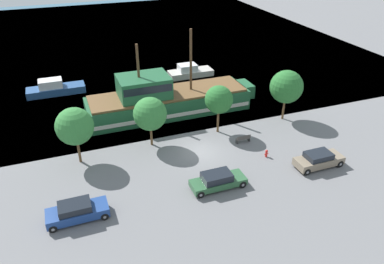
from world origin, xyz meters
The scene contains 14 objects.
ground_plane centered at (0.00, 0.00, 0.00)m, with size 160.00×160.00×0.00m, color slate.
water_surface centered at (0.00, 44.00, 0.00)m, with size 80.00×80.00×0.00m, color #38667F.
pirate_ship centered at (-0.70, 9.50, 1.73)m, with size 20.17×5.32×9.67m.
moored_boat_dockside centered at (6.19, 19.80, 0.67)m, with size 6.45×2.50×1.81m.
moored_boat_outer centered at (-12.67, 20.02, 0.73)m, with size 7.36×2.38×2.00m.
parked_car_curb_front centered at (-12.34, -5.59, 0.73)m, with size 4.62×1.88×1.49m.
parked_car_curb_mid centered at (-0.74, -5.79, 0.71)m, with size 4.77×1.82×1.44m.
parked_car_curb_rear centered at (9.26, -6.19, 0.74)m, with size 4.58×1.84×1.48m.
fire_hydrant centered at (5.61, -3.09, 0.41)m, with size 0.42×0.25×0.76m.
bench_promenade_east centered at (4.75, 0.10, 0.43)m, with size 1.52×0.45×0.85m.
tree_row_east centered at (-11.31, 2.37, 3.81)m, with size 3.45×3.45×5.54m.
tree_row_mideast centered at (-4.16, 3.01, 3.49)m, with size 3.32×3.32×5.16m.
tree_row_midwest centered at (3.24, 3.12, 3.79)m, with size 2.95×2.95×5.28m.
tree_row_west centered at (11.48, 3.27, 3.95)m, with size 3.67×3.67×5.79m.
Camera 1 is at (-11.79, -28.97, 19.95)m, focal length 35.00 mm.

